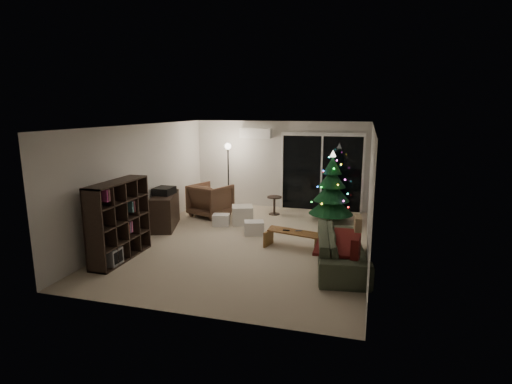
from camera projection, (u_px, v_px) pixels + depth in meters
room at (283, 185)px, 9.77m from camera, size 6.50×7.51×2.60m
bookshelf at (111, 220)px, 7.60m from camera, size 0.86×1.56×1.52m
media_cabinet at (165, 211)px, 9.68m from camera, size 0.87×1.40×0.82m
stereo at (164, 191)px, 9.58m from camera, size 0.41×0.49×0.17m
armchair at (211, 200)px, 10.73m from camera, size 1.20×1.22×0.87m
ottoman at (242, 215)px, 9.99m from camera, size 0.65×0.65×0.46m
cardboard_box_a at (221, 220)px, 9.85m from camera, size 0.46×0.39×0.29m
cardboard_box_b at (254, 228)px, 9.16m from camera, size 0.52×0.45×0.31m
side_table at (274, 205)px, 10.89m from camera, size 0.41×0.41×0.50m
floor_lamp at (228, 178)px, 11.27m from camera, size 0.30×0.30×1.85m
sofa at (342, 249)px, 7.29m from camera, size 1.13×2.28×0.64m
sofa_throw at (337, 241)px, 7.29m from camera, size 0.68×1.58×0.05m
cushion_a at (358, 227)px, 7.79m from camera, size 0.16×0.43×0.42m
cushion_b at (356, 249)px, 6.56m from camera, size 0.16×0.43×0.42m
coffee_table at (293, 239)px, 8.28m from camera, size 1.18×0.66×0.36m
remote_a at (286, 230)px, 8.28m from camera, size 0.14×0.04×0.02m
remote_b at (299, 230)px, 8.26m from camera, size 0.14×0.08×0.02m
christmas_tree at (332, 187)px, 10.07m from camera, size 1.35×1.35×1.82m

